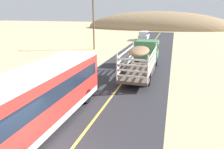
{
  "coord_description": "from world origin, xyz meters",
  "views": [
    {
      "loc": [
        4.01,
        -5.46,
        5.99
      ],
      "look_at": [
        0.0,
        7.6,
        1.71
      ],
      "focal_mm": 31.93,
      "sensor_mm": 36.0,
      "label": 1
    }
  ],
  "objects": [
    {
      "name": "livestock_truck",
      "position": [
        1.19,
        15.28,
        1.79
      ],
      "size": [
        2.53,
        9.7,
        3.02
      ],
      "color": "#3F7F4C",
      "rests_on": "road_surface"
    },
    {
      "name": "bus",
      "position": [
        -2.46,
        2.78,
        1.75
      ],
      "size": [
        2.54,
        10.0,
        3.21
      ],
      "color": "red",
      "rests_on": "road_surface"
    },
    {
      "name": "power_pole_mid",
      "position": [
        -8.65,
        25.52,
        4.6
      ],
      "size": [
        2.2,
        0.24,
        8.61
      ],
      "color": "brown",
      "rests_on": "ground"
    },
    {
      "name": "car_far",
      "position": [
        -2.37,
        39.71,
        1.09
      ],
      "size": [
        1.9,
        4.62,
        1.93
      ],
      "color": "silver",
      "rests_on": "road_surface"
    },
    {
      "name": "distant_hill",
      "position": [
        -2.72,
        74.22,
        0.0
      ],
      "size": [
        54.7,
        23.24,
        12.79
      ],
      "primitive_type": "ellipsoid",
      "color": "#997C5A",
      "rests_on": "ground"
    }
  ]
}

